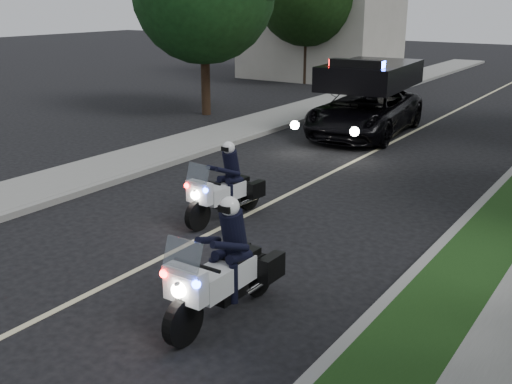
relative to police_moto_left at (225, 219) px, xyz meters
The scene contains 13 objects.
ground 3.48m from the police_moto_left, 85.96° to the right, with size 120.00×120.00×0.00m, color black.
curb_right 7.84m from the police_moto_left, 56.35° to the left, with size 0.20×60.00×0.15m, color gray.
curb_left 7.58m from the police_moto_left, 120.57° to the left, with size 0.20×60.00×0.15m, color gray.
sidewalk_left 8.19m from the police_moto_left, 127.20° to the left, with size 2.00×60.00×0.16m, color gray.
building_far 24.80m from the police_moto_left, 113.41° to the left, with size 8.00×6.00×7.00m, color #A8A396.
lane_marking 6.53m from the police_moto_left, 87.85° to the left, with size 0.12×50.00×0.01m, color #BFB78C.
police_moto_left is the anchor object (origin of this frame).
police_moto_right 4.16m from the police_moto_left, 53.55° to the right, with size 0.75×2.15×1.83m, color silver, non-canonical shape.
police_suv 9.48m from the police_moto_left, 96.27° to the left, with size 2.68×5.79×2.81m, color black.
bicycle 14.86m from the police_moto_left, 98.29° to the left, with size 0.62×1.79×0.94m, color black.
cyclist 14.86m from the police_moto_left, 98.29° to the left, with size 0.59×0.39×1.64m, color black.
tree_left_near 12.23m from the police_moto_left, 130.10° to the left, with size 5.54×5.54×9.23m, color #143D16, non-canonical shape.
tree_left_far 21.68m from the police_moto_left, 114.77° to the left, with size 5.49×5.49×9.14m, color #153310, non-canonical shape.
Camera 1 is at (7.04, -6.25, 4.49)m, focal length 42.62 mm.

